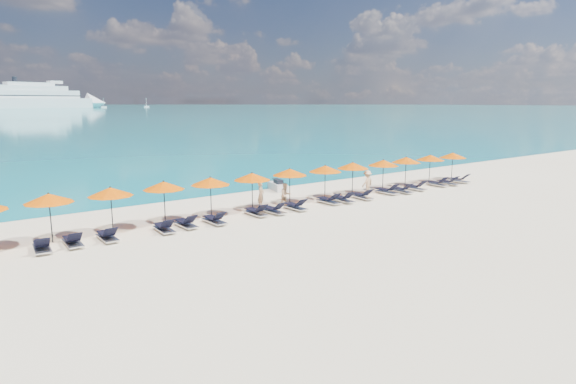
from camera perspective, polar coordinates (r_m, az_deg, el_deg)
ground at (r=24.96m, az=4.08°, el=-3.74°), size 1400.00×1400.00×0.00m
cruise_ship at (r=536.98m, az=-26.53°, el=9.87°), size 125.09×51.20×34.58m
sailboat_near at (r=531.43m, az=-21.00°, el=9.42°), size 5.34×1.78×9.80m
sailboat_far at (r=572.83m, az=-16.43°, el=9.73°), size 5.60×1.87×10.26m
jetski at (r=34.14m, az=-1.24°, el=0.74°), size 1.32×2.27×0.76m
beachgoer_a at (r=28.57m, az=-3.23°, el=-0.30°), size 0.67×0.63×1.54m
beachgoer_b at (r=28.55m, az=-0.29°, el=-0.38°), size 0.73×0.44×1.45m
beachgoer_c at (r=33.09m, az=9.38°, el=1.15°), size 1.12×0.69×1.62m
umbrella_2 at (r=23.62m, az=-26.50°, el=-0.66°), size 2.10×2.10×2.28m
umbrella_3 at (r=24.16m, az=-20.30°, el=0.03°), size 2.10×2.10×2.28m
umbrella_4 at (r=25.14m, az=-14.52°, el=0.75°), size 2.10×2.10×2.28m
umbrella_5 at (r=25.98m, az=-9.18°, el=1.27°), size 2.10×2.10×2.28m
umbrella_6 at (r=27.30m, az=-4.28°, el=1.83°), size 2.10×2.10×2.28m
umbrella_7 at (r=28.97m, az=0.21°, el=2.37°), size 2.10×2.10×2.28m
umbrella_8 at (r=30.54m, az=4.43°, el=2.77°), size 2.10×2.10×2.28m
umbrella_9 at (r=32.25m, az=7.69°, el=3.12°), size 2.10×2.10×2.28m
umbrella_10 at (r=34.05m, az=11.25°, el=3.41°), size 2.10×2.10×2.28m
umbrella_11 at (r=36.18m, az=13.83°, el=3.72°), size 2.10×2.10×2.28m
umbrella_12 at (r=38.14m, az=16.51°, el=3.94°), size 2.10×2.10×2.28m
umbrella_13 at (r=40.30m, az=18.95°, el=4.14°), size 2.10×2.10×2.28m
lounger_3 at (r=22.76m, az=-27.14°, el=-5.73°), size 0.75×1.74×0.66m
lounger_4 at (r=23.02m, az=-24.15°, el=-5.30°), size 0.66×1.71×0.66m
lounger_5 at (r=23.31m, az=-20.62°, el=-4.86°), size 0.63×1.70×0.66m
lounger_6 at (r=23.97m, az=-14.48°, el=-4.08°), size 0.70×1.73×0.66m
lounger_7 at (r=24.58m, az=-12.01°, el=-3.61°), size 0.66×1.72×0.66m
lounger_8 at (r=25.03m, az=-8.69°, el=-3.24°), size 0.68×1.72×0.66m
lounger_9 at (r=26.55m, az=-3.80°, el=-2.34°), size 0.63×1.71×0.66m
lounger_10 at (r=26.98m, az=-1.71°, el=-2.11°), size 0.76×1.75×0.66m
lounger_11 at (r=27.88m, az=0.90°, el=-1.68°), size 0.67×1.72×0.66m
lounger_12 at (r=29.65m, az=4.85°, el=-0.97°), size 0.69×1.72×0.66m
lounger_13 at (r=30.20m, az=6.60°, el=-0.79°), size 0.74×1.74×0.66m
lounger_14 at (r=31.32m, az=8.80°, el=-0.43°), size 0.79×1.75×0.66m
lounger_15 at (r=33.34m, az=11.66°, el=0.14°), size 0.64×1.71×0.66m
lounger_16 at (r=33.94m, az=13.36°, el=0.26°), size 0.73×1.74×0.66m
lounger_17 at (r=35.26m, az=14.87°, el=0.57°), size 0.64×1.71×0.66m
lounger_18 at (r=37.43m, az=17.25°, el=1.02°), size 0.72×1.73×0.66m
lounger_19 at (r=38.11m, az=18.43°, el=1.12°), size 0.74×1.74×0.66m
lounger_20 at (r=39.52m, az=19.59°, el=1.37°), size 0.77×1.75×0.66m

